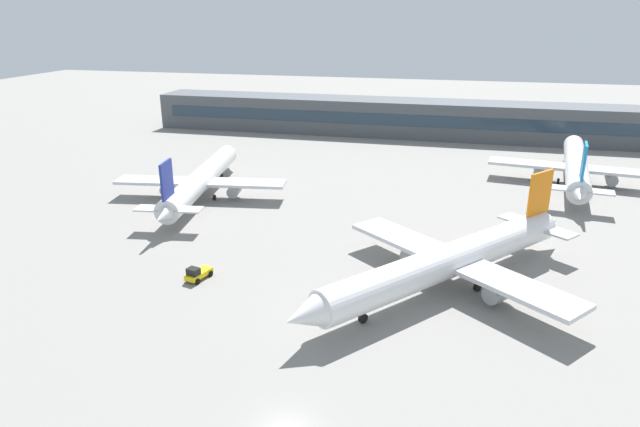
% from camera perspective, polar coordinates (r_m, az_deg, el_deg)
% --- Properties ---
extents(ground_plane, '(400.00, 400.00, 0.00)m').
position_cam_1_polar(ground_plane, '(79.77, 4.96, -2.44)').
color(ground_plane, gray).
extents(terminal_building, '(135.57, 12.13, 9.00)m').
position_cam_1_polar(terminal_building, '(146.88, 9.47, 9.56)').
color(terminal_building, '#4C5156').
rests_on(terminal_building, ground_plane).
extents(airplane_near, '(31.51, 36.74, 11.06)m').
position_cam_1_polar(airplane_near, '(65.64, 12.88, -4.78)').
color(airplane_near, white).
rests_on(airplane_near, ground_plane).
extents(airplane_mid, '(29.38, 41.81, 10.35)m').
position_cam_1_polar(airplane_mid, '(98.50, -11.90, 3.52)').
color(airplane_mid, silver).
rests_on(airplane_mid, ground_plane).
extents(airplane_far, '(31.19, 44.39, 10.99)m').
position_cam_1_polar(airplane_far, '(114.78, 24.64, 4.54)').
color(airplane_far, silver).
rests_on(airplane_far, ground_plane).
extents(baggage_tug_yellow, '(2.55, 3.87, 1.75)m').
position_cam_1_polar(baggage_tug_yellow, '(68.63, -12.39, -5.99)').
color(baggage_tug_yellow, yellow).
rests_on(baggage_tug_yellow, ground_plane).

